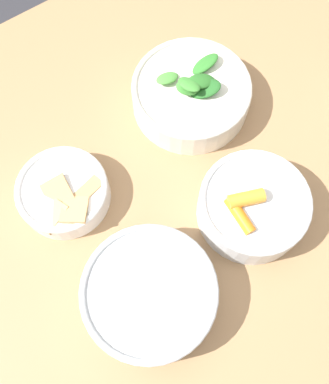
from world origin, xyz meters
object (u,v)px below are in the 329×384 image
object	(u,v)px
bowl_greens	(191,94)
bowl_cookies	(64,192)
bowl_beans_hotdog	(150,294)
bowl_carrots	(253,206)

from	to	relation	value
bowl_greens	bowl_cookies	distance (m)	0.27
bowl_greens	bowl_beans_hotdog	size ratio (longest dim) A/B	1.05
bowl_greens	bowl_cookies	world-z (taller)	bowl_greens
bowl_carrots	bowl_cookies	distance (m)	0.29
bowl_beans_hotdog	bowl_cookies	distance (m)	0.21
bowl_beans_hotdog	bowl_cookies	size ratio (longest dim) A/B	1.32
bowl_carrots	bowl_beans_hotdog	distance (m)	0.20
bowl_carrots	bowl_beans_hotdog	bearing A→B (deg)	5.21
bowl_carrots	bowl_beans_hotdog	world-z (taller)	bowl_carrots
bowl_cookies	bowl_beans_hotdog	bearing A→B (deg)	95.95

